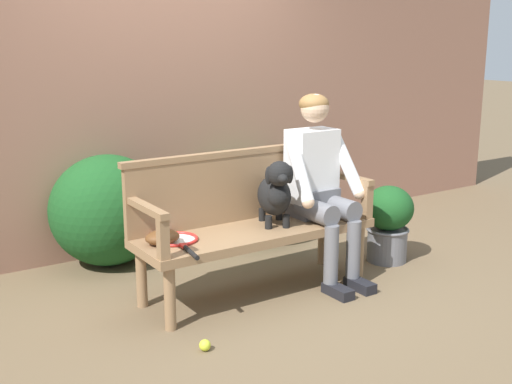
# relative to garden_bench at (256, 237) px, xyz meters

# --- Properties ---
(ground_plane) EXTENTS (40.00, 40.00, 0.00)m
(ground_plane) POSITION_rel_garden_bench_xyz_m (0.00, 0.00, -0.40)
(ground_plane) COLOR brown
(brick_garden_fence) EXTENTS (8.00, 0.30, 2.45)m
(brick_garden_fence) POSITION_rel_garden_bench_xyz_m (0.00, 1.47, 0.82)
(brick_garden_fence) COLOR #936651
(brick_garden_fence) RESTS_ON ground
(hedge_bush_far_right) EXTENTS (0.89, 0.83, 0.85)m
(hedge_bush_far_right) POSITION_rel_garden_bench_xyz_m (-0.62, 1.11, 0.03)
(hedge_bush_far_right) COLOR #194C1E
(hedge_bush_far_right) RESTS_ON ground
(hedge_bush_mid_right) EXTENTS (1.06, 0.96, 0.71)m
(hedge_bush_mid_right) POSITION_rel_garden_bench_xyz_m (0.71, 1.08, -0.05)
(hedge_bush_mid_right) COLOR #1E5B23
(hedge_bush_mid_right) RESTS_ON ground
(garden_bench) EXTENTS (1.66, 0.53, 0.46)m
(garden_bench) POSITION_rel_garden_bench_xyz_m (0.00, 0.00, 0.00)
(garden_bench) COLOR #93704C
(garden_bench) RESTS_ON ground
(bench_backrest) EXTENTS (1.70, 0.06, 0.50)m
(bench_backrest) POSITION_rel_garden_bench_xyz_m (0.00, 0.24, 0.31)
(bench_backrest) COLOR #93704C
(bench_backrest) RESTS_ON garden_bench
(bench_armrest_left_end) EXTENTS (0.06, 0.53, 0.28)m
(bench_armrest_left_end) POSITION_rel_garden_bench_xyz_m (-0.79, -0.09, 0.26)
(bench_armrest_left_end) COLOR #93704C
(bench_armrest_left_end) RESTS_ON garden_bench
(bench_armrest_right_end) EXTENTS (0.06, 0.53, 0.28)m
(bench_armrest_right_end) POSITION_rel_garden_bench_xyz_m (0.79, -0.09, 0.26)
(bench_armrest_right_end) COLOR #93704C
(bench_armrest_right_end) RESTS_ON garden_bench
(person_seated) EXTENTS (0.56, 0.67, 1.33)m
(person_seated) POSITION_rel_garden_bench_xyz_m (0.52, -0.02, 0.33)
(person_seated) COLOR black
(person_seated) RESTS_ON ground
(dog_on_bench) EXTENTS (0.33, 0.46, 0.47)m
(dog_on_bench) POSITION_rel_garden_bench_xyz_m (0.14, -0.02, 0.29)
(dog_on_bench) COLOR black
(dog_on_bench) RESTS_ON garden_bench
(tennis_racket) EXTENTS (0.33, 0.58, 0.03)m
(tennis_racket) POSITION_rel_garden_bench_xyz_m (-0.58, 0.03, 0.07)
(tennis_racket) COLOR red
(tennis_racket) RESTS_ON garden_bench
(baseball_glove) EXTENTS (0.23, 0.18, 0.09)m
(baseball_glove) POSITION_rel_garden_bench_xyz_m (-0.68, 0.03, 0.10)
(baseball_glove) COLOR brown
(baseball_glove) RESTS_ON garden_bench
(tennis_ball) EXTENTS (0.07, 0.07, 0.07)m
(tennis_ball) POSITION_rel_garden_bench_xyz_m (-0.71, -0.56, -0.37)
(tennis_ball) COLOR #CCDB33
(tennis_ball) RESTS_ON ground
(potted_plant) EXTENTS (0.38, 0.38, 0.60)m
(potted_plant) POSITION_rel_garden_bench_xyz_m (1.21, -0.03, -0.07)
(potted_plant) COLOR slate
(potted_plant) RESTS_ON ground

